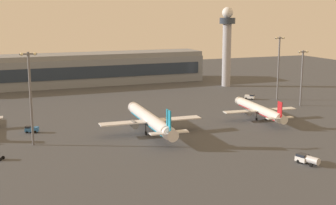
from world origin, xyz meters
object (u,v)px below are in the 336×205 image
Objects in this scene: airplane_taxiway_distant at (259,110)px; control_tower at (227,41)px; apron_light_central at (30,93)px; maintenance_van at (250,97)px; apron_light_east at (279,64)px; airplane_near_gate at (151,120)px; baggage_tractor at (31,129)px; fuel_truck at (307,159)px; apron_light_west at (302,74)px.

control_tower is at bearing 75.97° from airplane_taxiway_distant.
apron_light_central is (-104.02, -75.17, -7.81)m from control_tower.
maintenance_van is 0.16× the size of apron_light_east.
baggage_tractor is (-35.55, 14.04, -2.95)m from airplane_near_gate.
fuel_truck is at bearing -56.67° from airplane_near_gate.
apron_light_east is (106.86, 33.50, 0.22)m from apron_light_central.
control_tower is 6.07× the size of fuel_truck.
apron_light_east reaches higher than maintenance_van.
apron_light_west is (107.27, 4.25, 11.97)m from baggage_tractor.
apron_light_central reaches higher than maintenance_van.
baggage_tractor is at bearing -169.89° from apron_light_east.
control_tower reaches higher than apron_light_east.
airplane_taxiway_distant is at bearing 7.11° from airplane_near_gate.
airplane_near_gate reaches higher than maintenance_van.
airplane_taxiway_distant is at bearing -153.36° from apron_light_west.
baggage_tractor is 108.02m from apron_light_west.
apron_light_west is at bearing 77.59° from maintenance_van.
apron_light_west is (4.13, -56.31, -10.06)m from control_tower.
airplane_taxiway_distant is (42.79, 3.78, -0.71)m from airplane_near_gate.
control_tower is 43.49m from maintenance_van.
fuel_truck is at bearing 24.16° from maintenance_van.
airplane_taxiway_distant is (-24.81, -70.83, -19.78)m from control_tower.
airplane_taxiway_distant is at bearing -109.31° from control_tower.
airplane_taxiway_distant is at bearing 3.14° from apron_light_central.
apron_light_central is (-96.12, -38.51, 14.21)m from maintenance_van.
control_tower is 1.77× the size of apron_light_west.
apron_light_west is (28.94, 14.51, 9.73)m from airplane_taxiway_distant.
apron_light_west reaches higher than maintenance_van.
apron_light_central is (-36.43, -0.57, 11.26)m from airplane_near_gate.
apron_light_east reaches higher than apron_light_central.
apron_light_east is (43.76, 76.87, 14.25)m from fuel_truck.
apron_light_central reaches higher than airplane_near_gate.
control_tower is 0.95× the size of airplane_near_gate.
control_tower is 121.62m from baggage_tractor.
apron_light_central is at bearing -177.04° from airplane_near_gate.
fuel_truck is 1.53× the size of maintenance_van.
apron_light_east is at bearing 27.13° from airplane_near_gate.
apron_light_west is at bearing 16.38° from airplane_near_gate.
fuel_truck is at bearing -109.05° from control_tower.
airplane_taxiway_distant is 1.55× the size of apron_light_west.
airplane_near_gate is 51.47m from fuel_truck.
apron_light_east is (10.74, -5.02, 14.44)m from maintenance_van.
airplane_near_gate is 1.88× the size of apron_light_west.
control_tower is 8.80× the size of baggage_tractor.
apron_light_east is at bearing -86.11° from control_tower.
airplane_taxiway_distant reaches higher than fuel_truck.
fuel_truck reaches higher than baggage_tractor.
baggage_tractor is at bearing 177.81° from airplane_taxiway_distant.
airplane_taxiway_distant is 80.23m from apron_light_central.
apron_light_west is at bearing 9.89° from apron_light_central.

